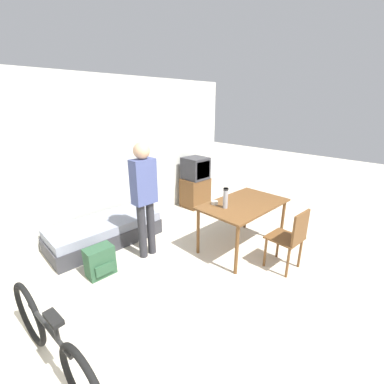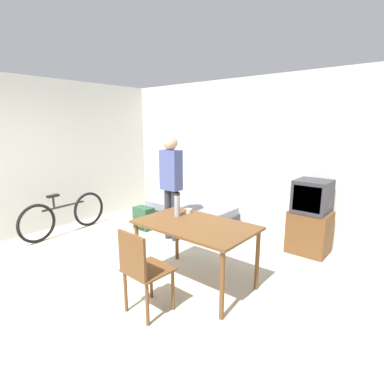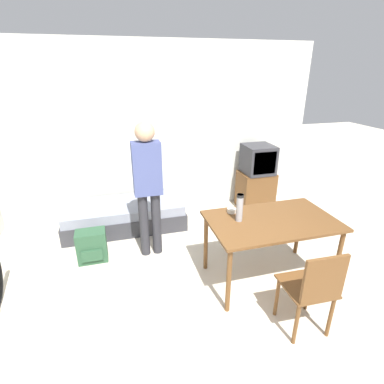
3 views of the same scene
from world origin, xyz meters
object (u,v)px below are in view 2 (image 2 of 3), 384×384
Objects in this scene: person_standing at (171,180)px; tv at (310,218)px; wooden_chair at (141,268)px; mate_bowl at (188,211)px; bicycle at (65,215)px; dining_table at (195,230)px; backpack at (144,218)px; thermos_flask at (177,203)px; daybed at (190,214)px.

tv is at bearing 25.27° from person_standing.
wooden_chair is 8.76× the size of mate_bowl.
mate_bowl reaches higher than bicycle.
dining_table is 2.90m from bicycle.
tv reaches higher than dining_table.
tv reaches higher than wooden_chair.
person_standing is 1.07m from mate_bowl.
wooden_chair is at bearing -41.52° from backpack.
thermos_flask is at bearing -27.18° from backpack.
tv is at bearing 73.65° from wooden_chair.
bicycle reaches higher than backpack.
tv is 0.67× the size of bicycle.
dining_table is 1.53× the size of wooden_chair.
wooden_chair is 1.04m from thermos_flask.
backpack is (-1.98, 0.91, -0.48)m from dining_table.
person_standing is 1.18m from thermos_flask.
dining_table is (1.51, -1.69, 0.49)m from daybed.
daybed is 17.36× the size of mate_bowl.
bicycle is (-1.36, -1.82, 0.14)m from daybed.
daybed is at bearing 131.89° from dining_table.
mate_bowl is (-1.10, -1.52, 0.25)m from tv.
thermos_flask is 2.96× the size of mate_bowl.
person_standing is 16.81× the size of mate_bowl.
tv is 1.89m from mate_bowl.
bicycle is (-2.84, 0.68, -0.18)m from wooden_chair.
tv is 2.68× the size of backpack.
tv is 4.11m from bicycle.
wooden_chair is (-0.03, -0.82, -0.17)m from dining_table.
daybed is 1.03× the size of person_standing.
bicycle is at bearing -170.53° from mate_bowl.
mate_bowl is (0.00, 0.21, -0.14)m from thermos_flask.
daybed is 2.28m from bicycle.
wooden_chair is 2.13m from person_standing.
person_standing is (-1.20, 1.69, 0.51)m from wooden_chair.
wooden_chair is at bearing -69.67° from thermos_flask.
wooden_chair is at bearing -13.46° from bicycle.
daybed is at bearing 109.72° from person_standing.
bicycle is at bearing -151.76° from tv.
wooden_chair is 2.18× the size of backpack.
daybed is at bearing 53.34° from bicycle.
person_standing is 4.17× the size of backpack.
person_standing is 1.11m from backpack.
bicycle is at bearing 166.54° from wooden_chair.
daybed is 1.08× the size of bicycle.
wooden_chair is at bearing -54.77° from person_standing.
thermos_flask is at bearing 167.62° from dining_table.
bicycle is 3.99× the size of backpack.
person_standing reaches higher than dining_table.
wooden_chair is 0.52× the size of person_standing.
wooden_chair reaches higher than dining_table.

